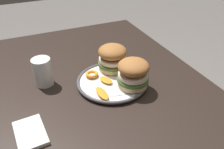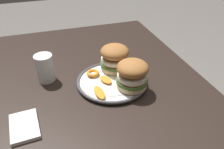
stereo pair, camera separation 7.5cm
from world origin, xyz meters
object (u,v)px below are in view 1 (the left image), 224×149
dining_table (102,114)px  drinking_glass (43,73)px  dinner_plate (112,81)px  sandwich_half_right (133,72)px  sandwich_half_left (112,57)px

dining_table → drinking_glass: bearing=55.2°
dining_table → drinking_glass: (0.12, 0.18, 0.16)m
dinner_plate → sandwich_half_right: size_ratio=1.92×
sandwich_half_right → drinking_glass: sandwich_half_right is taller
dining_table → drinking_glass: 0.27m
sandwich_half_left → drinking_glass: size_ratio=1.21×
sandwich_half_left → drinking_glass: (0.03, 0.26, -0.02)m
dining_table → sandwich_half_left: (0.09, -0.09, 0.19)m
dinner_plate → drinking_glass: (0.10, 0.23, 0.04)m
dining_table → dinner_plate: size_ratio=4.54×
sandwich_half_right → drinking_glass: bearing=61.0°
sandwich_half_right → sandwich_half_left: bearing=9.3°
dinner_plate → dining_table: bearing=111.9°
dining_table → drinking_glass: drinking_glass is taller
sandwich_half_left → sandwich_half_right: (-0.13, -0.02, 0.00)m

